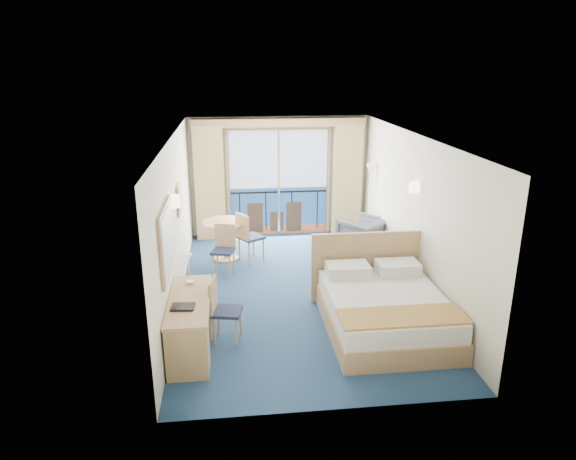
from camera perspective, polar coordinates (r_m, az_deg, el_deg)
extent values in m
plane|color=navy|center=(9.06, 0.99, -6.81)|extent=(6.50, 6.50, 0.00)
cube|color=silver|center=(11.72, -1.07, 5.96)|extent=(4.00, 0.02, 2.70)
cube|color=silver|center=(5.58, 5.48, -8.24)|extent=(4.00, 0.02, 2.70)
cube|color=silver|center=(8.56, -12.42, 0.92)|extent=(0.02, 6.50, 2.70)
cube|color=silver|center=(9.06, 13.75, 1.77)|extent=(0.02, 6.50, 2.70)
cube|color=white|center=(8.29, 1.09, 10.43)|extent=(4.00, 6.50, 0.02)
cube|color=navy|center=(11.87, -1.03, 2.19)|extent=(2.20, 0.02, 1.08)
cube|color=#ACBEE2|center=(11.60, -1.06, 7.90)|extent=(2.20, 0.02, 1.32)
cube|color=#9B5130|center=(12.01, -1.01, 0.08)|extent=(2.20, 0.02, 0.20)
cube|color=black|center=(11.76, -1.04, 4.25)|extent=(2.20, 0.02, 0.04)
cube|color=tan|center=(11.49, -1.08, 11.33)|extent=(2.36, 0.03, 0.12)
cube|color=tan|center=(11.66, -6.70, 5.02)|extent=(0.06, 0.03, 2.40)
cube|color=tan|center=(11.87, 4.52, 5.32)|extent=(0.06, 0.03, 2.40)
cube|color=silver|center=(11.70, -1.04, 5.19)|extent=(0.05, 0.02, 2.40)
cube|color=#3B271A|center=(11.95, 0.65, 1.49)|extent=(0.35, 0.02, 0.70)
cube|color=#3B271A|center=(11.87, -3.66, 1.35)|extent=(0.35, 0.02, 0.70)
cube|color=#3B271A|center=(11.93, -1.25, 0.97)|extent=(0.30, 0.02, 0.45)
cube|color=black|center=(11.82, -5.37, 1.99)|extent=(0.02, 0.01, 0.90)
cube|color=black|center=(11.85, -2.47, 2.09)|extent=(0.03, 0.01, 0.90)
cube|color=black|center=(11.90, 0.42, 2.19)|extent=(0.03, 0.01, 0.90)
cube|color=black|center=(11.99, 3.26, 2.27)|extent=(0.02, 0.01, 0.90)
cube|color=tan|center=(11.51, -8.71, 5.14)|extent=(0.65, 0.22, 2.55)
cube|color=tan|center=(11.80, 6.57, 5.56)|extent=(0.65, 0.22, 2.55)
cube|color=tan|center=(11.37, -1.02, 11.86)|extent=(3.80, 0.25, 0.18)
cube|color=tan|center=(7.08, -13.36, -1.10)|extent=(0.04, 1.25, 0.95)
cube|color=#B5BFC8|center=(7.08, -13.17, -1.09)|extent=(0.01, 1.12, 0.82)
cube|color=tan|center=(8.92, -12.04, 3.31)|extent=(0.03, 0.42, 0.52)
cube|color=gray|center=(8.92, -11.91, 3.32)|extent=(0.01, 0.34, 0.44)
cylinder|color=#FFDEB2|center=(7.84, -12.56, 3.14)|extent=(0.18, 0.18, 0.18)
cylinder|color=#FFDEB2|center=(8.78, 13.89, 4.62)|extent=(0.18, 0.18, 0.18)
cube|color=tan|center=(7.87, 10.74, -9.94)|extent=(1.72, 2.15, 0.32)
cube|color=silver|center=(7.74, 10.87, -8.00)|extent=(1.65, 2.08, 0.27)
cube|color=#C3854C|center=(7.08, 12.61, -9.35)|extent=(1.70, 0.59, 0.03)
cube|color=silver|center=(8.22, 6.67, -4.42)|extent=(0.67, 0.43, 0.19)
cube|color=silver|center=(8.43, 12.09, -4.11)|extent=(0.67, 0.43, 0.19)
cube|color=tan|center=(8.67, 8.75, -3.97)|extent=(1.88, 0.06, 1.18)
cube|color=#9B7F52|center=(9.37, 11.92, -4.68)|extent=(0.39, 0.37, 0.51)
cube|color=white|center=(9.23, 12.13, -3.06)|extent=(0.21, 0.18, 0.09)
imported|color=#3F434D|center=(10.72, 8.35, -0.71)|extent=(1.19, 1.20, 0.79)
cylinder|color=silver|center=(11.51, 8.80, -1.40)|extent=(0.25, 0.25, 0.03)
cylinder|color=silver|center=(11.26, 9.00, 2.53)|extent=(0.03, 0.03, 1.67)
cone|color=beige|center=(11.07, 9.21, 6.70)|extent=(0.22, 0.22, 0.20)
cube|color=tan|center=(7.16, -10.94, -7.67)|extent=(0.56, 1.63, 0.04)
cube|color=#9B7F52|center=(6.85, -11.07, -12.59)|extent=(0.53, 0.49, 0.72)
cylinder|color=tan|center=(7.54, -12.58, -9.66)|extent=(0.05, 0.05, 0.72)
cylinder|color=tan|center=(7.50, -8.74, -9.58)|extent=(0.05, 0.05, 0.72)
cylinder|color=tan|center=(8.04, -12.20, -7.81)|extent=(0.05, 0.05, 0.72)
cylinder|color=tan|center=(8.00, -8.61, -7.72)|extent=(0.05, 0.05, 0.72)
cube|color=#1C2343|center=(7.44, -6.80, -8.99)|extent=(0.47, 0.47, 0.05)
cube|color=tan|center=(7.36, -8.34, -7.19)|extent=(0.11, 0.40, 0.48)
cylinder|color=tan|center=(7.38, -5.71, -11.24)|extent=(0.03, 0.03, 0.43)
cylinder|color=tan|center=(7.66, -5.29, -10.06)|extent=(0.03, 0.03, 0.43)
cylinder|color=tan|center=(7.44, -8.22, -11.09)|extent=(0.03, 0.03, 0.43)
cylinder|color=tan|center=(7.71, -7.71, -9.92)|extent=(0.03, 0.03, 0.43)
cube|color=black|center=(6.92, -11.60, -8.37)|extent=(0.32, 0.25, 0.03)
cylinder|color=silver|center=(7.61, -10.82, -5.65)|extent=(0.12, 0.12, 0.02)
cylinder|color=silver|center=(7.54, -10.90, -4.35)|extent=(0.02, 0.02, 0.39)
cone|color=beige|center=(7.47, -10.99, -2.96)|extent=(0.11, 0.11, 0.10)
cylinder|color=tan|center=(10.31, -7.03, 0.83)|extent=(0.89, 0.89, 0.04)
cylinder|color=tan|center=(10.43, -6.95, -1.21)|extent=(0.09, 0.09, 0.78)
cylinder|color=tan|center=(10.56, -6.87, -3.12)|extent=(0.49, 0.49, 0.03)
cube|color=#1C2343|center=(10.31, -4.12, -0.81)|extent=(0.59, 0.59, 0.05)
cube|color=tan|center=(10.12, -5.11, 0.39)|extent=(0.26, 0.39, 0.51)
cylinder|color=tan|center=(10.36, -2.75, -2.17)|extent=(0.04, 0.04, 0.46)
cylinder|color=tan|center=(10.63, -3.86, -1.66)|extent=(0.04, 0.04, 0.46)
cylinder|color=tan|center=(10.17, -4.33, -2.59)|extent=(0.04, 0.04, 0.46)
cylinder|color=tan|center=(10.44, -5.42, -2.06)|extent=(0.04, 0.04, 0.46)
cube|color=#1C2343|center=(9.72, -7.23, -2.35)|extent=(0.48, 0.48, 0.05)
cube|color=tan|center=(9.81, -7.00, -0.62)|extent=(0.39, 0.14, 0.47)
cylinder|color=tan|center=(9.70, -8.34, -3.90)|extent=(0.03, 0.03, 0.43)
cylinder|color=tan|center=(9.62, -6.50, -4.02)|extent=(0.03, 0.03, 0.43)
cylinder|color=tan|center=(9.99, -7.83, -3.22)|extent=(0.03, 0.03, 0.43)
cylinder|color=tan|center=(9.91, -6.04, -3.33)|extent=(0.03, 0.03, 0.43)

